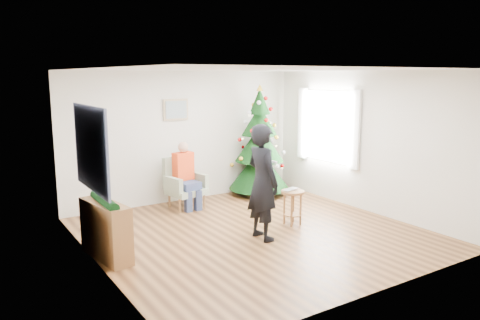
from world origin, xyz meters
TOP-DOWN VIEW (x-y plane):
  - floor at (0.00, 0.00)m, footprint 5.00×5.00m
  - ceiling at (0.00, 0.00)m, footprint 5.00×5.00m
  - wall_back at (0.00, 2.50)m, footprint 5.00×0.00m
  - wall_front at (0.00, -2.50)m, footprint 5.00×0.00m
  - wall_left at (-2.50, 0.00)m, footprint 0.00×5.00m
  - wall_right at (2.50, 0.00)m, footprint 0.00×5.00m
  - window_panel at (2.47, 1.00)m, footprint 0.04×1.30m
  - curtains at (2.44, 1.00)m, footprint 0.05×1.75m
  - christmas_tree at (1.52, 2.05)m, footprint 1.29×1.29m
  - stool at (0.79, 0.02)m, footprint 0.40×0.40m
  - laptop at (0.79, 0.02)m, footprint 0.38×0.30m
  - armchair at (-0.28, 1.98)m, footprint 0.78×0.73m
  - seated_person at (-0.27, 1.93)m, footprint 0.43×0.59m
  - standing_man at (-0.04, -0.26)m, footprint 0.43×0.66m
  - game_controller at (0.15, -0.29)m, footprint 0.04×0.13m
  - console at (-2.33, 0.25)m, footprint 0.46×1.04m
  - garland at (-2.33, 0.25)m, footprint 0.14×0.90m
  - tapestry at (-2.46, 0.30)m, footprint 0.03×1.50m
  - framed_picture at (-0.20, 2.46)m, footprint 0.52×0.05m

SIDE VIEW (x-z plane):
  - floor at x=0.00m, z-range 0.00..0.00m
  - stool at x=0.79m, z-range 0.01..0.60m
  - armchair at x=-0.28m, z-range -0.13..0.84m
  - console at x=-2.33m, z-range 0.00..0.80m
  - laptop at x=0.79m, z-range 0.59..0.62m
  - seated_person at x=-0.27m, z-range 0.01..1.28m
  - garland at x=-2.33m, z-range 0.75..0.89m
  - standing_man at x=-0.04m, z-range 0.00..1.80m
  - christmas_tree at x=1.52m, z-range -0.12..2.22m
  - game_controller at x=0.15m, z-range 1.18..1.22m
  - wall_back at x=0.00m, z-range -1.20..3.80m
  - wall_front at x=0.00m, z-range -1.20..3.80m
  - wall_left at x=-2.50m, z-range -1.20..3.80m
  - wall_right at x=2.50m, z-range -1.20..3.80m
  - window_panel at x=2.47m, z-range 0.80..2.20m
  - curtains at x=2.44m, z-range 0.75..2.25m
  - tapestry at x=-2.46m, z-range 0.98..2.12m
  - framed_picture at x=-0.20m, z-range 1.64..2.06m
  - ceiling at x=0.00m, z-range 2.60..2.60m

